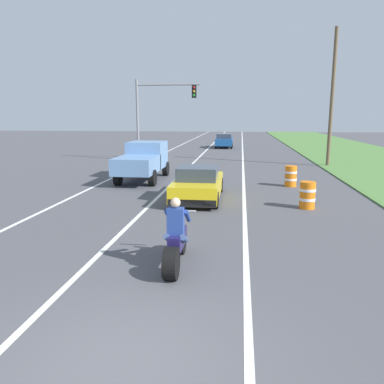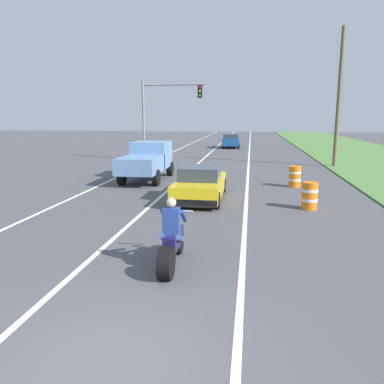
# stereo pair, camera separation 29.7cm
# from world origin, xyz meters

# --- Properties ---
(ground_plane) EXTENTS (160.00, 160.00, 0.00)m
(ground_plane) POSITION_xyz_m (0.00, 0.00, 0.00)
(ground_plane) COLOR #4C4C51
(lane_stripe_left_solid) EXTENTS (0.14, 120.00, 0.01)m
(lane_stripe_left_solid) POSITION_xyz_m (-5.40, 20.00, 0.00)
(lane_stripe_left_solid) COLOR white
(lane_stripe_left_solid) RESTS_ON ground
(lane_stripe_right_solid) EXTENTS (0.14, 120.00, 0.01)m
(lane_stripe_right_solid) POSITION_xyz_m (1.80, 20.00, 0.00)
(lane_stripe_right_solid) COLOR white
(lane_stripe_right_solid) RESTS_ON ground
(lane_stripe_centre_dashed) EXTENTS (0.14, 120.00, 0.01)m
(lane_stripe_centre_dashed) POSITION_xyz_m (-1.80, 20.00, 0.00)
(lane_stripe_centre_dashed) COLOR white
(lane_stripe_centre_dashed) RESTS_ON ground
(motorcycle_with_rider) EXTENTS (0.70, 2.21, 1.62)m
(motorcycle_with_rider) POSITION_xyz_m (0.23, 3.49, 0.59)
(motorcycle_with_rider) COLOR black
(motorcycle_with_rider) RESTS_ON ground
(sports_car_yellow) EXTENTS (1.84, 4.30, 1.37)m
(sports_car_yellow) POSITION_xyz_m (-0.08, 10.76, 0.63)
(sports_car_yellow) COLOR yellow
(sports_car_yellow) RESTS_ON ground
(pickup_truck_left_lane_light_blue) EXTENTS (2.02, 4.80, 1.98)m
(pickup_truck_left_lane_light_blue) POSITION_xyz_m (-3.49, 15.12, 1.11)
(pickup_truck_left_lane_light_blue) COLOR #6B93C6
(pickup_truck_left_lane_light_blue) RESTS_ON ground
(traffic_light_mast_near) EXTENTS (4.76, 0.34, 6.00)m
(traffic_light_mast_near) POSITION_xyz_m (-4.65, 23.91, 4.01)
(traffic_light_mast_near) COLOR gray
(traffic_light_mast_near) RESTS_ON ground
(utility_pole_roadside) EXTENTS (0.24, 0.24, 8.99)m
(utility_pole_roadside) POSITION_xyz_m (7.53, 22.47, 4.49)
(utility_pole_roadside) COLOR brown
(utility_pole_roadside) RESTS_ON ground
(construction_barrel_nearest) EXTENTS (0.58, 0.58, 1.00)m
(construction_barrel_nearest) POSITION_xyz_m (4.09, 9.69, 0.50)
(construction_barrel_nearest) COLOR orange
(construction_barrel_nearest) RESTS_ON ground
(construction_barrel_mid) EXTENTS (0.58, 0.58, 1.00)m
(construction_barrel_mid) POSITION_xyz_m (4.04, 14.23, 0.50)
(construction_barrel_mid) COLOR orange
(construction_barrel_mid) RESTS_ON ground
(distant_car_far_ahead) EXTENTS (1.80, 4.00, 1.50)m
(distant_car_far_ahead) POSITION_xyz_m (-0.17, 36.95, 0.77)
(distant_car_far_ahead) COLOR #194C8C
(distant_car_far_ahead) RESTS_ON ground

